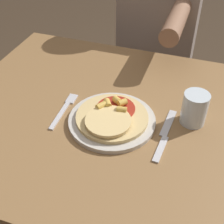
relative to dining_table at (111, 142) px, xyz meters
name	(u,v)px	position (x,y,z in m)	size (l,w,h in m)	color
dining_table	(111,142)	(0.00, 0.00, 0.00)	(1.01, 0.83, 0.75)	olive
plate	(112,120)	(0.02, -0.03, 0.13)	(0.26, 0.26, 0.01)	beige
pizza	(111,117)	(0.02, -0.04, 0.15)	(0.21, 0.21, 0.04)	#DBBC7A
fork	(65,108)	(-0.14, -0.02, 0.13)	(0.03, 0.18, 0.00)	silver
knife	(165,135)	(0.18, -0.04, 0.13)	(0.03, 0.22, 0.00)	silver
drinking_glass	(195,109)	(0.24, 0.05, 0.17)	(0.07, 0.07, 0.10)	silver
person_diner	(159,33)	(0.01, 0.68, 0.08)	(0.35, 0.52, 1.22)	#2D2D38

